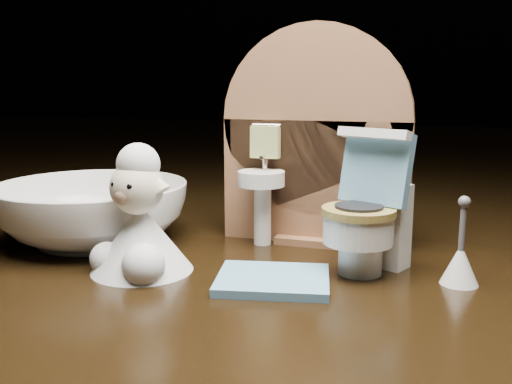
# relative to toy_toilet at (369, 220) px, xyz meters

# --- Properties ---
(backdrop_panel) EXTENTS (0.13, 0.05, 0.15)m
(backdrop_panel) POSITION_rel_toy_toilet_xyz_m (-0.04, 0.05, 0.03)
(backdrop_panel) COLOR brown
(backdrop_panel) RESTS_ON ground
(toy_toilet) EXTENTS (0.05, 0.06, 0.09)m
(toy_toilet) POSITION_rel_toy_toilet_xyz_m (0.00, 0.00, 0.00)
(toy_toilet) COLOR white
(toy_toilet) RESTS_ON ground
(bath_mat) EXTENTS (0.07, 0.06, 0.00)m
(bath_mat) POSITION_rel_toy_toilet_xyz_m (-0.05, -0.04, -0.03)
(bath_mat) COLOR #649DC2
(bath_mat) RESTS_ON ground
(toilet_brush) EXTENTS (0.02, 0.02, 0.05)m
(toilet_brush) POSITION_rel_toy_toilet_xyz_m (0.05, -0.01, -0.02)
(toilet_brush) COLOR white
(toilet_brush) RESTS_ON ground
(plush_lamb) EXTENTS (0.06, 0.06, 0.08)m
(plush_lamb) POSITION_rel_toy_toilet_xyz_m (-0.13, -0.04, -0.00)
(plush_lamb) COLOR white
(plush_lamb) RESTS_ON ground
(ceramic_bowl) EXTENTS (0.17, 0.17, 0.04)m
(ceramic_bowl) POSITION_rel_toy_toilet_xyz_m (-0.19, 0.00, -0.01)
(ceramic_bowl) COLOR white
(ceramic_bowl) RESTS_ON ground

